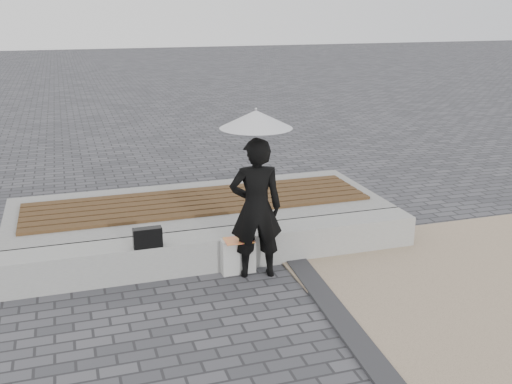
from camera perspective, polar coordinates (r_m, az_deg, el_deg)
ground at (r=5.93m, az=0.70°, el=-12.88°), size 80.00×80.00×0.00m
edging_band at (r=5.79m, az=9.60°, el=-13.78°), size 0.61×5.20×0.04m
seating_ledge at (r=7.22m, az=-3.33°, el=-5.39°), size 5.00×0.45×0.40m
timber_platform at (r=8.31m, az=-5.42°, el=-2.33°), size 5.00×2.00×0.40m
timber_decking at (r=8.24m, az=-5.46°, el=-0.89°), size 4.60×1.20×0.04m
woman at (r=6.73m, az=-0.00°, el=-1.55°), size 0.65×0.48×1.62m
parasol at (r=6.47m, az=-0.00°, el=6.90°), size 0.79×0.79×1.01m
handbag at (r=6.81m, az=-10.21°, el=-4.26°), size 0.32×0.12×0.23m
canvas_tote at (r=7.01m, az=-1.73°, el=-6.03°), size 0.40×0.17×0.41m
magazine at (r=6.88m, az=-1.63°, el=-4.57°), size 0.34×0.26×0.01m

